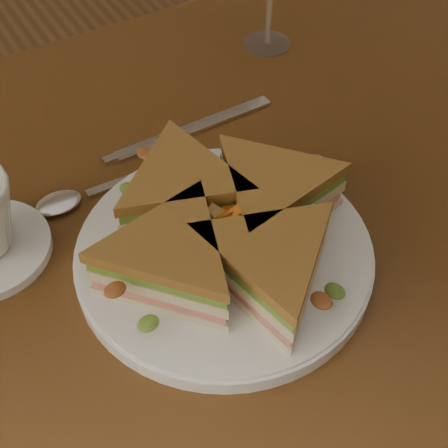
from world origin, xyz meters
The scene contains 6 objects.
table centered at (0.00, 0.00, 0.65)m, with size 1.20×0.80×0.75m.
plate centered at (-0.02, -0.04, 0.76)m, with size 0.28×0.28×0.02m, color white.
sandwich_wedges centered at (-0.02, -0.04, 0.80)m, with size 0.29×0.29×0.06m.
crisps_mound centered at (-0.02, -0.04, 0.79)m, with size 0.09×0.09×0.05m, color orange, non-canonical shape.
spoon centered at (-0.11, 0.10, 0.75)m, with size 0.18×0.03×0.01m.
knife centered at (0.03, 0.14, 0.75)m, with size 0.22×0.02×0.00m.
Camera 1 is at (-0.21, -0.36, 1.21)m, focal length 50.00 mm.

